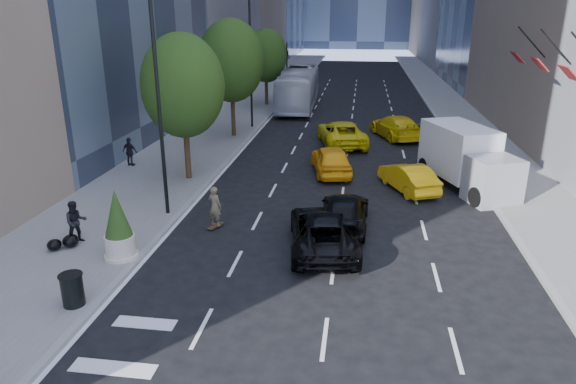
% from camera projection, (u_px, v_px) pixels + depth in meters
% --- Properties ---
extents(ground, '(160.00, 160.00, 0.00)m').
position_uv_depth(ground, '(305.00, 268.00, 17.99)').
color(ground, black).
rests_on(ground, ground).
extents(sidewalk_left, '(6.00, 120.00, 0.15)m').
position_uv_depth(sidewalk_left, '(243.00, 108.00, 47.17)').
color(sidewalk_left, slate).
rests_on(sidewalk_left, ground).
extents(sidewalk_right, '(4.00, 120.00, 0.15)m').
position_uv_depth(sidewalk_right, '(457.00, 114.00, 44.65)').
color(sidewalk_right, slate).
rests_on(sidewalk_right, ground).
extents(lamp_near, '(2.13, 0.22, 10.00)m').
position_uv_depth(lamp_near, '(161.00, 82.00, 20.63)').
color(lamp_near, black).
rests_on(lamp_near, sidewalk_left).
extents(lamp_far, '(2.13, 0.22, 10.00)m').
position_uv_depth(lamp_far, '(253.00, 50.00, 37.43)').
color(lamp_far, black).
rests_on(lamp_far, sidewalk_left).
extents(tree_near, '(4.20, 4.20, 7.46)m').
position_uv_depth(tree_near, '(183.00, 86.00, 25.70)').
color(tree_near, black).
rests_on(tree_near, sidewalk_left).
extents(tree_mid, '(4.50, 4.50, 7.99)m').
position_uv_depth(tree_mid, '(231.00, 61.00, 34.92)').
color(tree_mid, black).
rests_on(tree_mid, sidewalk_left).
extents(tree_far, '(3.90, 3.90, 6.92)m').
position_uv_depth(tree_far, '(266.00, 56.00, 47.28)').
color(tree_far, black).
rests_on(tree_far, sidewalk_left).
extents(traffic_signal, '(2.48, 0.53, 5.20)m').
position_uv_depth(traffic_signal, '(287.00, 54.00, 54.77)').
color(traffic_signal, black).
rests_on(traffic_signal, sidewalk_left).
extents(facade_flags, '(1.85, 13.30, 2.05)m').
position_uv_depth(facade_flags, '(557.00, 64.00, 23.86)').
color(facade_flags, black).
rests_on(facade_flags, ground).
extents(skateboarder, '(0.73, 0.62, 1.70)m').
position_uv_depth(skateboarder, '(215.00, 209.00, 21.05)').
color(skateboarder, brown).
rests_on(skateboarder, ground).
extents(black_sedan_lincoln, '(3.12, 5.53, 1.46)m').
position_uv_depth(black_sedan_lincoln, '(323.00, 230.00, 19.30)').
color(black_sedan_lincoln, black).
rests_on(black_sedan_lincoln, ground).
extents(black_sedan_mercedes, '(2.11, 4.88, 1.40)m').
position_uv_depth(black_sedan_mercedes, '(344.00, 212.00, 21.11)').
color(black_sedan_mercedes, black).
rests_on(black_sedan_mercedes, ground).
extents(taxi_a, '(2.78, 4.90, 1.57)m').
position_uv_depth(taxi_a, '(331.00, 160.00, 28.26)').
color(taxi_a, '#FEAE0D').
rests_on(taxi_a, ground).
extents(taxi_b, '(2.97, 4.38, 1.37)m').
position_uv_depth(taxi_b, '(408.00, 177.00, 25.61)').
color(taxi_b, '#E9AE0C').
rests_on(taxi_b, ground).
extents(taxi_c, '(3.89, 6.29, 1.63)m').
position_uv_depth(taxi_c, '(342.00, 133.00, 34.29)').
color(taxi_c, yellow).
rests_on(taxi_c, ground).
extents(taxi_d, '(3.93, 5.88, 1.58)m').
position_uv_depth(taxi_d, '(396.00, 127.00, 36.31)').
color(taxi_d, yellow).
rests_on(taxi_d, ground).
extents(city_bus, '(3.39, 12.90, 3.57)m').
position_uv_depth(city_bus, '(298.00, 88.00, 47.34)').
color(city_bus, silver).
rests_on(city_bus, ground).
extents(box_truck, '(4.35, 6.68, 3.01)m').
position_uv_depth(box_truck, '(467.00, 158.00, 25.85)').
color(box_truck, white).
rests_on(box_truck, ground).
extents(pedestrian_a, '(1.03, 1.00, 1.66)m').
position_uv_depth(pedestrian_a, '(76.00, 222.00, 19.40)').
color(pedestrian_a, black).
rests_on(pedestrian_a, sidewalk_left).
extents(pedestrian_b, '(1.02, 0.61, 1.63)m').
position_uv_depth(pedestrian_b, '(130.00, 152.00, 29.14)').
color(pedestrian_b, black).
rests_on(pedestrian_b, sidewalk_left).
extents(trash_can, '(0.65, 0.65, 0.97)m').
position_uv_depth(trash_can, '(72.00, 290.00, 15.33)').
color(trash_can, black).
rests_on(trash_can, sidewalk_left).
extents(planter_shrub, '(1.06, 1.06, 2.56)m').
position_uv_depth(planter_shrub, '(118.00, 226.00, 18.08)').
color(planter_shrub, beige).
rests_on(planter_shrub, sidewalk_left).
extents(garbage_bags, '(0.98, 0.95, 0.49)m').
position_uv_depth(garbage_bags, '(64.00, 242.00, 19.10)').
color(garbage_bags, black).
rests_on(garbage_bags, sidewalk_left).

